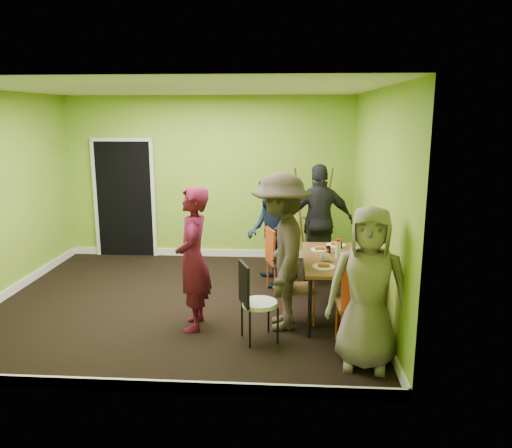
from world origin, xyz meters
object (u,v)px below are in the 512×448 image
Objects in this scene: chair_left_near at (292,282)px; chair_front_end at (359,299)px; chair_bentwood at (254,298)px; person_left_near at (281,252)px; orange_bottle at (327,252)px; person_front_end at (368,288)px; easel at (312,216)px; person_back_end at (320,222)px; dining_table at (340,262)px; person_standing at (193,259)px; person_left_far at (269,232)px; chair_back_end at (319,239)px; thermos at (338,250)px; blue_bottle at (359,259)px; chair_left_far at (277,256)px.

chair_front_end is (0.70, -0.72, 0.07)m from chair_left_near.
person_left_near is (0.29, 0.41, 0.42)m from chair_bentwood.
person_front_end is at bearing -78.11° from orange_bottle.
person_back_end reaches higher than easel.
dining_table is 1.43× the size of chair_front_end.
orange_bottle is at bearing 105.86° from person_standing.
person_left_near is (-0.84, 0.59, 0.34)m from chair_front_end.
orange_bottle is at bearing 25.09° from person_left_far.
orange_bottle is (0.03, -1.26, 0.15)m from chair_back_end.
dining_table is 7.09× the size of thermos.
chair_front_end is at bearing -76.60° from orange_bottle.
person_left_near is at bearing -178.89° from blue_bottle.
blue_bottle is at bearing 80.56° from chair_front_end.
chair_left_far is at bearing 10.35° from person_left_far.
thermos is (0.77, -0.83, 0.34)m from chair_left_far.
dining_table is 0.93× the size of person_left_far.
person_left_near is 1.05× the size of person_back_end.
person_standing reaches higher than chair_bentwood.
easel is at bearing 167.52° from person_left_near.
chair_left_near is 0.56× the size of person_front_end.
dining_table is at bearing 100.89° from person_standing.
chair_bentwood is at bearing -37.00° from person_left_near.
chair_left_near is 0.57× the size of person_left_far.
dining_table is 1.16m from chair_left_far.
orange_bottle is at bearing 129.22° from person_left_near.
chair_bentwood is at bearing -133.06° from orange_bottle.
chair_left_near is 0.63m from orange_bottle.
person_left_far is at bearing 129.54° from dining_table.
orange_bottle is (-0.15, 0.11, 0.09)m from dining_table.
easel is 0.93× the size of person_back_end.
orange_bottle is (-0.33, 0.49, -0.06)m from blue_bottle.
thermos is at bearing 26.15° from person_left_far.
dining_table is 0.45m from blue_bottle.
person_standing reaches higher than chair_left_far.
chair_back_end is at bearing 96.22° from thermos.
chair_bentwood is 1.32m from thermos.
person_front_end is (0.39, -3.60, 0.01)m from easel.
person_left_near is at bearing 60.03° from chair_back_end.
thermos is 1.30m from person_front_end.
person_left_far is at bearing 126.44° from blue_bottle.
person_left_near reaches higher than easel.
person_left_near is 1.26m from person_front_end.
chair_left_near is at bearing -155.45° from thermos.
chair_left_far is at bearing 133.02° from thermos.
person_back_end is (0.56, 1.89, -0.05)m from person_left_near.
blue_bottle is at bearing -81.04° from easel.
person_left_far is at bearing 148.06° from person_standing.
chair_left_near is at bearing -9.18° from chair_left_far.
person_left_near is at bearing -151.22° from dining_table.
person_back_end is at bearing 100.59° from blue_bottle.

